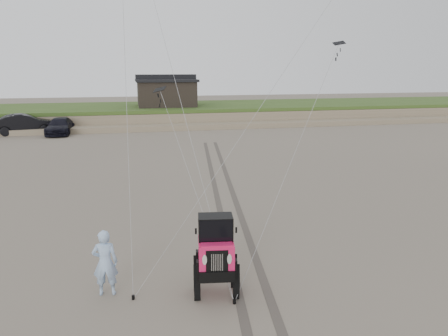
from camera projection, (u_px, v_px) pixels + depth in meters
The scene contains 10 objects.
ground at pixel (219, 285), 12.08m from camera, with size 160.00×160.00×0.00m, color #6B6054.
dune_ridge at pixel (148, 114), 47.54m from camera, with size 160.00×14.25×1.73m.
cabin at pixel (166, 92), 46.94m from camera, with size 6.40×5.40×3.35m.
truck_b at pixel (25, 124), 38.93m from camera, with size 1.89×5.42×1.79m, color black.
truck_c at pixel (60, 126), 38.83m from camera, with size 2.00×4.92×1.43m, color black.
jeep at pixel (216, 264), 11.39m from camera, with size 1.98×4.60×1.71m, color #F41E5E, non-canonical shape.
man at pixel (105, 263), 11.38m from camera, with size 0.66×0.43×1.80m, color #86A3D0.
stake_main at pixel (133, 297), 11.30m from camera, with size 0.08×0.08×0.12m, color black.
stake_aux at pixel (234, 302), 11.10m from camera, with size 0.08×0.08×0.12m, color black.
tire_tracks at pixel (226, 198), 20.11m from camera, with size 5.22×29.74×0.01m.
Camera 1 is at (-2.27, -10.80, 5.89)m, focal length 35.00 mm.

